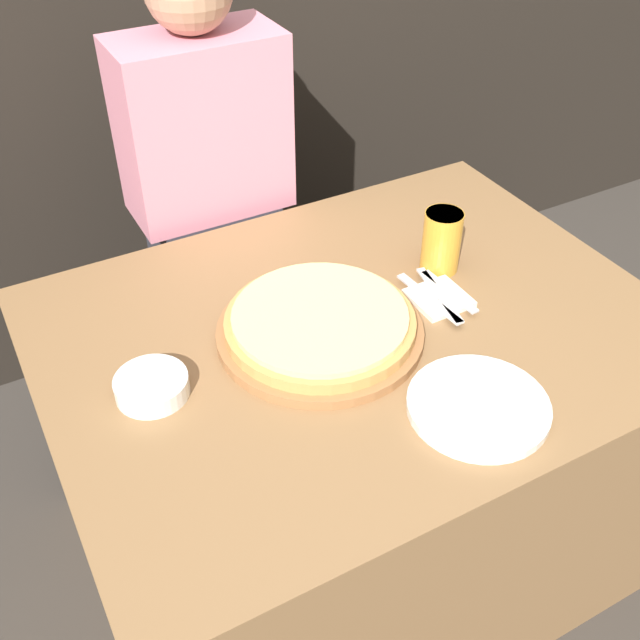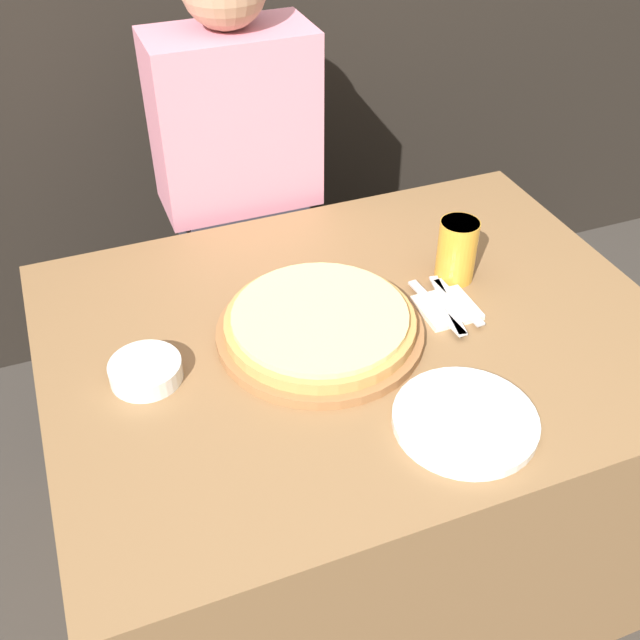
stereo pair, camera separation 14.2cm
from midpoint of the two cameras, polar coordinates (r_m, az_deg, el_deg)
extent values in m
plane|color=#38332D|center=(2.00, 4.40, -16.61)|extent=(12.00, 12.00, 0.00)
cube|color=olive|center=(1.71, 4.98, -9.91)|extent=(1.21, 0.92, 0.71)
cylinder|color=#99663D|center=(1.44, 2.82, -1.04)|extent=(0.40, 0.40, 0.02)
cylinder|color=tan|center=(1.42, 2.85, -0.37)|extent=(0.37, 0.37, 0.02)
cylinder|color=#EAD184|center=(1.41, 2.87, 0.20)|extent=(0.34, 0.34, 0.01)
cylinder|color=gold|center=(1.59, 12.91, 5.09)|extent=(0.08, 0.08, 0.14)
cylinder|color=white|center=(1.56, 13.22, 6.91)|extent=(0.08, 0.08, 0.02)
cylinder|color=silver|center=(1.31, 14.10, -7.57)|extent=(0.25, 0.25, 0.02)
cylinder|color=silver|center=(1.36, -10.27, -3.96)|extent=(0.13, 0.13, 0.04)
cube|color=silver|center=(1.53, 12.28, 0.80)|extent=(0.11, 0.11, 0.01)
cube|color=silver|center=(1.52, 11.52, 0.85)|extent=(0.03, 0.19, 0.00)
cube|color=silver|center=(1.53, 12.32, 1.05)|extent=(0.05, 0.19, 0.00)
cube|color=silver|center=(1.54, 13.11, 1.26)|extent=(0.03, 0.16, 0.00)
cube|color=#33333D|center=(2.11, -3.59, 0.99)|extent=(0.30, 0.20, 0.69)
cube|color=pink|center=(1.82, -4.30, 14.86)|extent=(0.38, 0.20, 0.42)
camera|label=1|loc=(0.07, -87.14, 2.33)|focal=42.00mm
camera|label=2|loc=(0.07, 92.86, -2.33)|focal=42.00mm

